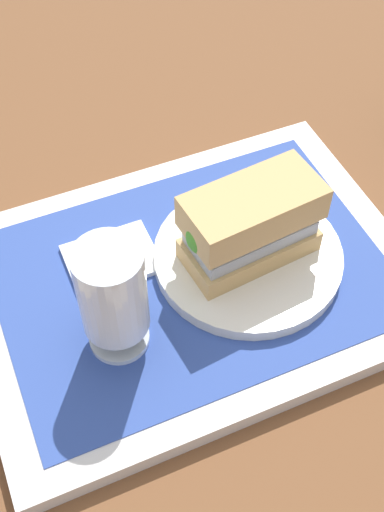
# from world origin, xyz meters

# --- Properties ---
(ground_plane) EXTENTS (3.00, 3.00, 0.00)m
(ground_plane) POSITION_xyz_m (0.00, 0.00, 0.00)
(ground_plane) COLOR brown
(tray) EXTENTS (0.44, 0.32, 0.02)m
(tray) POSITION_xyz_m (0.00, 0.00, 0.01)
(tray) COLOR silver
(tray) RESTS_ON ground_plane
(placemat) EXTENTS (0.38, 0.27, 0.00)m
(placemat) POSITION_xyz_m (0.00, 0.00, 0.02)
(placemat) COLOR #2D4793
(placemat) RESTS_ON tray
(plate) EXTENTS (0.19, 0.19, 0.01)m
(plate) POSITION_xyz_m (-0.06, 0.01, 0.03)
(plate) COLOR silver
(plate) RESTS_ON placemat
(sandwich) EXTENTS (0.14, 0.08, 0.08)m
(sandwich) POSITION_xyz_m (-0.05, 0.01, 0.08)
(sandwich) COLOR tan
(sandwich) RESTS_ON plate
(beer_glass) EXTENTS (0.06, 0.06, 0.12)m
(beer_glass) POSITION_xyz_m (0.09, 0.04, 0.09)
(beer_glass) COLOR silver
(beer_glass) RESTS_ON placemat
(napkin_folded) EXTENTS (0.09, 0.07, 0.01)m
(napkin_folded) POSITION_xyz_m (0.07, -0.05, 0.02)
(napkin_folded) COLOR white
(napkin_folded) RESTS_ON placemat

